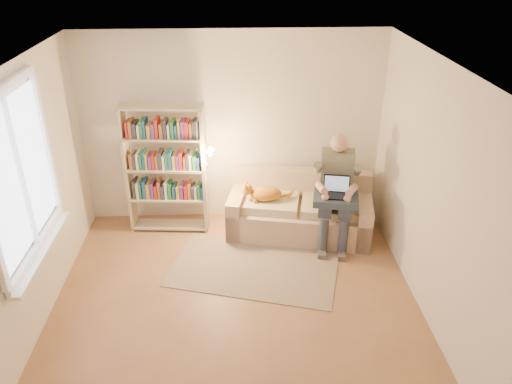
{
  "coord_description": "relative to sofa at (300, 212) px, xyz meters",
  "views": [
    {
      "loc": [
        0.01,
        -4.05,
        3.63
      ],
      "look_at": [
        0.26,
        1.0,
        0.99
      ],
      "focal_mm": 35.0,
      "sensor_mm": 36.0,
      "label": 1
    }
  ],
  "objects": [
    {
      "name": "floor",
      "position": [
        -0.88,
        -1.74,
        -0.29
      ],
      "size": [
        4.5,
        4.5,
        0.0
      ],
      "primitive_type": "plane",
      "color": "#8A5F3F",
      "rests_on": "ground"
    },
    {
      "name": "ceiling",
      "position": [
        -0.88,
        -1.74,
        2.31
      ],
      "size": [
        4.0,
        4.5,
        0.02
      ],
      "primitive_type": "cube",
      "color": "white",
      "rests_on": "wall_back"
    },
    {
      "name": "wall_left",
      "position": [
        -2.88,
        -1.74,
        1.01
      ],
      "size": [
        0.02,
        4.5,
        2.6
      ],
      "primitive_type": "cube",
      "color": "silver",
      "rests_on": "floor"
    },
    {
      "name": "wall_right",
      "position": [
        1.12,
        -1.74,
        1.01
      ],
      "size": [
        0.02,
        4.5,
        2.6
      ],
      "primitive_type": "cube",
      "color": "silver",
      "rests_on": "floor"
    },
    {
      "name": "wall_back",
      "position": [
        -0.88,
        0.51,
        1.01
      ],
      "size": [
        4.0,
        0.02,
        2.6
      ],
      "primitive_type": "cube",
      "color": "silver",
      "rests_on": "floor"
    },
    {
      "name": "window",
      "position": [
        -2.83,
        -1.54,
        1.09
      ],
      "size": [
        0.12,
        1.52,
        1.69
      ],
      "color": "white",
      "rests_on": "wall_left"
    },
    {
      "name": "sofa",
      "position": [
        0.0,
        0.0,
        0.0
      ],
      "size": [
        1.99,
        1.18,
        0.79
      ],
      "rotation": [
        0.0,
        0.0,
        -0.19
      ],
      "color": "tan",
      "rests_on": "floor"
    },
    {
      "name": "person",
      "position": [
        0.41,
        -0.23,
        0.51
      ],
      "size": [
        0.52,
        0.72,
        1.44
      ],
      "rotation": [
        0.0,
        0.0,
        -0.19
      ],
      "color": "gray",
      "rests_on": "sofa"
    },
    {
      "name": "cat",
      "position": [
        -0.47,
        -0.03,
        0.32
      ],
      "size": [
        0.65,
        0.3,
        0.23
      ],
      "rotation": [
        0.0,
        0.0,
        -0.19
      ],
      "color": "gold",
      "rests_on": "sofa"
    },
    {
      "name": "blanket",
      "position": [
        0.4,
        -0.38,
        0.41
      ],
      "size": [
        0.63,
        0.55,
        0.09
      ],
      "primitive_type": "cube",
      "rotation": [
        0.0,
        0.0,
        -0.19
      ],
      "color": "#2A3A49",
      "rests_on": "person"
    },
    {
      "name": "laptop",
      "position": [
        0.4,
        -0.37,
        0.51
      ],
      "size": [
        0.37,
        0.33,
        0.28
      ],
      "rotation": [
        0.0,
        0.0,
        -0.19
      ],
      "color": "black",
      "rests_on": "blanket"
    },
    {
      "name": "bookshelf",
      "position": [
        -1.75,
        0.16,
        0.69
      ],
      "size": [
        1.17,
        0.41,
        1.76
      ],
      "rotation": [
        0.0,
        0.0,
        -0.08
      ],
      "color": "#BEB38F",
      "rests_on": "floor"
    },
    {
      "name": "rug",
      "position": [
        -0.65,
        -0.85,
        -0.28
      ],
      "size": [
        2.21,
        1.65,
        0.01
      ],
      "primitive_type": "cube",
      "rotation": [
        0.0,
        0.0,
        -0.27
      ],
      "color": "gray",
      "rests_on": "floor"
    }
  ]
}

